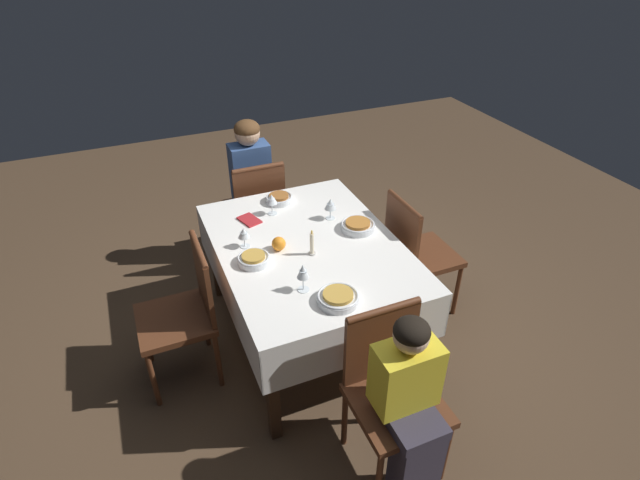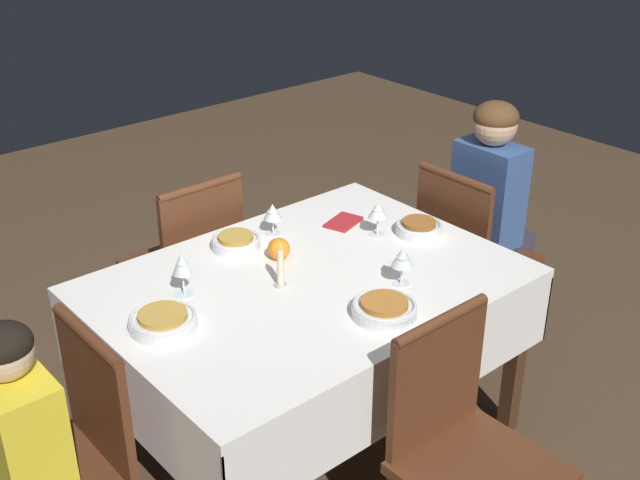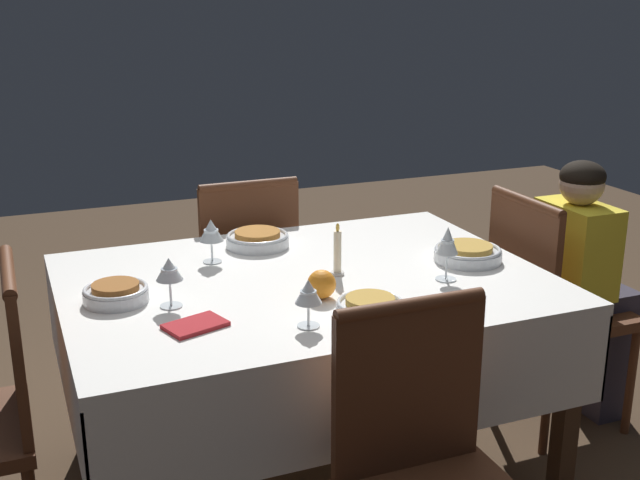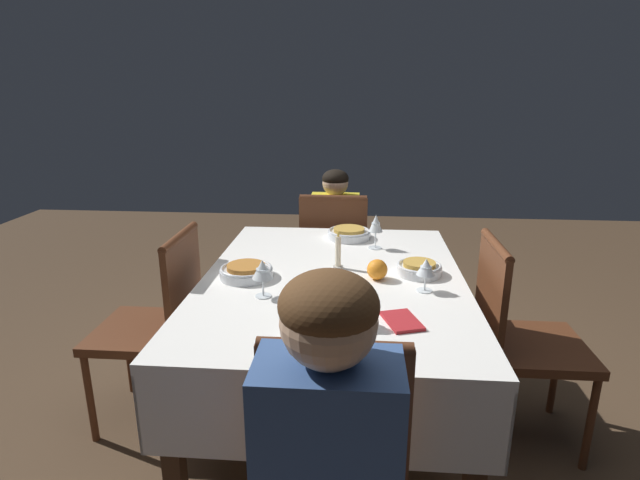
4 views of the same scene
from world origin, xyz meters
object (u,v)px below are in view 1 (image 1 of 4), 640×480
Objects in this scene: bowl_south at (254,259)px; wine_glass_north at (330,205)px; wine_glass_south at (244,233)px; person_child_yellow at (410,404)px; chair_east at (391,385)px; bowl_west at (279,198)px; chair_north at (415,250)px; chair_west at (257,206)px; wine_glass_west at (272,200)px; wine_glass_east at (303,272)px; bowl_north at (358,226)px; napkin_red_folded at (249,220)px; bowl_east at (338,298)px; orange_fruit at (279,244)px; person_adult_denim at (250,180)px; dining_table at (308,256)px; candle_centerpiece at (312,245)px; chair_south at (186,308)px.

wine_glass_north is (-0.28, 0.61, 0.08)m from bowl_south.
person_child_yellow is at bearing 17.72° from wine_glass_south.
chair_east reaches higher than wine_glass_south.
chair_east is 1.58m from bowl_west.
chair_north is at bearing 56.87° from person_child_yellow.
bowl_south is (1.04, -0.31, 0.26)m from chair_west.
wine_glass_west is 0.86× the size of wine_glass_east.
bowl_north is at bearing 81.62° from chair_north.
wine_glass_west is 0.20m from napkin_red_folded.
wine_glass_north reaches higher than bowl_east.
chair_west is 1.01m from orange_fruit.
person_adult_denim is 1.14m from orange_fruit.
person_adult_denim is at bearing -173.93° from bowl_west.
chair_north is 1.20m from wine_glass_south.
candle_centerpiece is at bearing -8.11° from dining_table.
chair_south is at bearing -53.28° from bowl_west.
dining_table is 6.72× the size of bowl_north.
bowl_north is at bearing 32.89° from bowl_west.
person_adult_denim is 8.05× the size of wine_glass_north.
wine_glass_west is 1.00× the size of wine_glass_north.
bowl_south is (-1.10, -0.41, 0.21)m from person_child_yellow.
wine_glass_east reaches higher than chair_north.
chair_north is at bearing 67.33° from napkin_red_folded.
orange_fruit reaches higher than bowl_north.
chair_west is 1.00× the size of chair_east.
orange_fruit is (1.12, -0.13, 0.12)m from person_adult_denim.
chair_east is 1.44m from napkin_red_folded.
chair_west is at bearing -171.62° from bowl_west.
bowl_south is at bearing 0.55° from wine_glass_south.
wine_glass_north is (0.21, 0.34, -0.00)m from wine_glass_west.
chair_south is 1.41m from person_child_yellow.
napkin_red_folded is (-0.28, 0.11, -0.09)m from wine_glass_south.
bowl_west is at bearing 96.07° from person_adult_denim.
person_child_yellow is (1.13, 0.83, 0.05)m from chair_south.
orange_fruit is at bearing 93.23° from chair_south.
chair_south is 0.50m from bowl_south.
chair_east is at bearing 13.24° from bowl_east.
wine_glass_north is 1.73× the size of orange_fruit.
chair_north reaches higher than orange_fruit.
bowl_south is (0.03, -1.14, 0.26)m from chair_north.
person_child_yellow is at bearing 20.36° from bowl_south.
wine_glass_west is at bearing 95.29° from chair_east.
wine_glass_west is 0.55m from candle_centerpiece.
chair_south is 6.27× the size of wine_glass_west.
chair_east and chair_south have the same top height.
wine_glass_east is at bearing 84.94° from person_adult_denim.
bowl_east is 1.02× the size of bowl_north.
chair_south is (1.00, -0.74, 0.00)m from chair_west.
chair_north is 0.50m from bowl_north.
wine_glass_north reaches higher than bowl_south.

